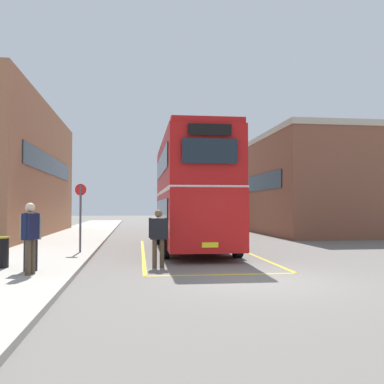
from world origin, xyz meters
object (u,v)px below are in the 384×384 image
Objects in this scene: pedestrian_waiting_far at (30,232)px; litter_bin at (0,252)px; double_decker_bus at (191,191)px; pedestrian_boarding at (158,234)px; single_deck_bus at (211,209)px; bus_stop_sign at (80,211)px; pedestrian_waiting_near at (31,234)px.

pedestrian_waiting_far is 2.10× the size of litter_bin.
double_decker_bus is 5.74m from pedestrian_boarding.
double_decker_bus is at bearing -102.47° from single_deck_bus.
single_deck_bus reaches higher than bus_stop_sign.
double_decker_bus reaches higher than pedestrian_waiting_far.
pedestrian_boarding is 3.64m from pedestrian_waiting_near.
pedestrian_boarding is at bearing -103.60° from single_deck_bus.
double_decker_bus is 5.71× the size of pedestrian_boarding.
pedestrian_waiting_far is (0.13, -0.62, 0.07)m from pedestrian_waiting_near.
pedestrian_waiting_far is at bearing -51.21° from litter_bin.
single_deck_bus is (4.46, 20.17, -0.87)m from double_decker_bus.
litter_bin is at bearing -113.28° from bus_stop_sign.
pedestrian_waiting_near is 0.95× the size of pedestrian_waiting_far.
litter_bin is at bearing -136.90° from double_decker_bus.
single_deck_bus is at bearing 70.89° from pedestrian_waiting_far.
pedestrian_boarding is at bearing -52.12° from bus_stop_sign.
double_decker_bus is at bearing 43.10° from litter_bin.
bus_stop_sign is (-8.88, -21.95, 0.04)m from single_deck_bus.
single_deck_bus is 10.14× the size of litter_bin.
pedestrian_waiting_near is at bearing -98.50° from bus_stop_sign.
pedestrian_waiting_far is (-5.00, -7.11, -1.33)m from double_decker_bus.
pedestrian_waiting_near is at bearing -109.77° from single_deck_bus.
pedestrian_waiting_far is at bearing -109.11° from single_deck_bus.
litter_bin is at bearing 141.94° from pedestrian_waiting_near.
litter_bin is (-4.42, -0.44, -0.44)m from pedestrian_boarding.
pedestrian_boarding is at bearing 29.10° from pedestrian_waiting_far.
pedestrian_waiting_near reaches higher than litter_bin.
pedestrian_boarding is 4.48m from bus_stop_sign.
pedestrian_boarding is 2.04× the size of litter_bin.
litter_bin is (-10.57, -25.90, -1.07)m from single_deck_bus.
single_deck_bus reaches higher than pedestrian_waiting_near.
double_decker_bus is 8.79m from pedestrian_waiting_far.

